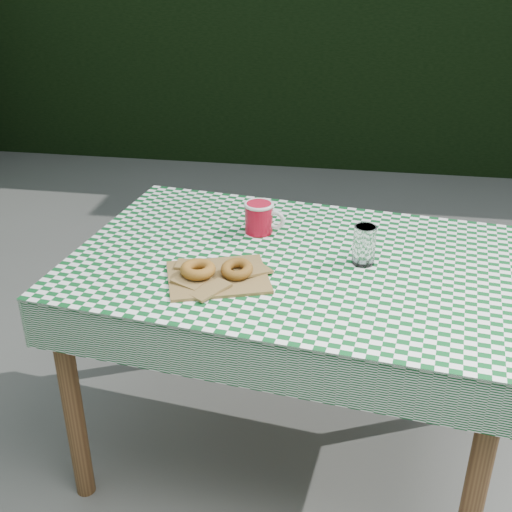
{
  "coord_description": "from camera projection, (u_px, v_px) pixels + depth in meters",
  "views": [
    {
      "loc": [
        -0.02,
        -1.82,
        1.66
      ],
      "look_at": [
        -0.28,
        -0.15,
        0.79
      ],
      "focal_mm": 45.79,
      "sensor_mm": 36.0,
      "label": 1
    }
  ],
  "objects": [
    {
      "name": "ground",
      "position": [
        340.0,
        437.0,
        2.35
      ],
      "size": [
        60.0,
        60.0,
        0.0
      ],
      "primitive_type": "plane",
      "color": "#555550",
      "rests_on": "ground"
    },
    {
      "name": "drinking_glass",
      "position": [
        364.0,
        245.0,
        1.9
      ],
      "size": [
        0.09,
        0.09,
        0.12
      ],
      "primitive_type": "cylinder",
      "rotation": [
        0.0,
        0.0,
        -0.39
      ],
      "color": "white",
      "rests_on": "tablecloth"
    },
    {
      "name": "bagel_front",
      "position": [
        198.0,
        269.0,
        1.83
      ],
      "size": [
        0.1,
        0.1,
        0.03
      ],
      "primitive_type": "torus",
      "rotation": [
        0.0,
        0.0,
        0.03
      ],
      "color": "#A06021",
      "rests_on": "paper_bag"
    },
    {
      "name": "tablecloth",
      "position": [
        293.0,
        260.0,
        1.95
      ],
      "size": [
        1.41,
        1.04,
        0.01
      ],
      "primitive_type": "cube",
      "rotation": [
        0.0,
        0.0,
        -0.13
      ],
      "color": "#0B491D",
      "rests_on": "table"
    },
    {
      "name": "table",
      "position": [
        290.0,
        362.0,
        2.13
      ],
      "size": [
        1.39,
        1.02,
        0.75
      ],
      "primitive_type": "cube",
      "rotation": [
        0.0,
        0.0,
        -0.13
      ],
      "color": "brown",
      "rests_on": "ground"
    },
    {
      "name": "bagel_back",
      "position": [
        237.0,
        269.0,
        1.83
      ],
      "size": [
        0.11,
        0.11,
        0.03
      ],
      "primitive_type": "torus",
      "rotation": [
        0.0,
        0.0,
        -0.22
      ],
      "color": "brown",
      "rests_on": "paper_bag"
    },
    {
      "name": "hedge_north",
      "position": [
        367.0,
        37.0,
        4.75
      ],
      "size": [
        7.0,
        0.7,
        1.8
      ],
      "primitive_type": "cube",
      "color": "black",
      "rests_on": "ground"
    },
    {
      "name": "paper_bag",
      "position": [
        218.0,
        276.0,
        1.84
      ],
      "size": [
        0.34,
        0.3,
        0.01
      ],
      "primitive_type": "cube",
      "rotation": [
        0.0,
        0.0,
        0.33
      ],
      "color": "olive",
      "rests_on": "tablecloth"
    },
    {
      "name": "coffee_mug",
      "position": [
        259.0,
        218.0,
        2.1
      ],
      "size": [
        0.2,
        0.2,
        0.1
      ],
      "primitive_type": null,
      "rotation": [
        0.0,
        0.0,
        -0.15
      ],
      "color": "#AB0B20",
      "rests_on": "tablecloth"
    }
  ]
}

